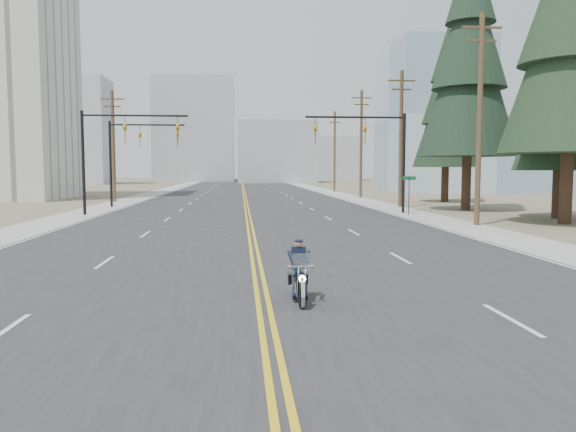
# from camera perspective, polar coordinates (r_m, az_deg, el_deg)

# --- Properties ---
(ground_plane) EXTENTS (400.00, 400.00, 0.00)m
(ground_plane) POSITION_cam_1_polar(r_m,az_deg,el_deg) (7.52, -0.56, -19.58)
(ground_plane) COLOR #776D56
(ground_plane) RESTS_ON ground
(road) EXTENTS (20.00, 200.00, 0.01)m
(road) POSITION_cam_1_polar(r_m,az_deg,el_deg) (76.89, -4.50, 2.45)
(road) COLOR #303033
(road) RESTS_ON ground
(sidewalk_left) EXTENTS (3.00, 200.00, 0.01)m
(sidewalk_left) POSITION_cam_1_polar(r_m,az_deg,el_deg) (77.67, -13.02, 2.37)
(sidewalk_left) COLOR #A5A5A0
(sidewalk_left) RESTS_ON ground
(sidewalk_right) EXTENTS (3.00, 200.00, 0.01)m
(sidewalk_right) POSITION_cam_1_polar(r_m,az_deg,el_deg) (77.82, 4.00, 2.49)
(sidewalk_right) COLOR #A5A5A0
(sidewalk_right) RESTS_ON ground
(traffic_mast_left) EXTENTS (7.10, 0.26, 7.00)m
(traffic_mast_left) POSITION_cam_1_polar(r_m,az_deg,el_deg) (39.78, -17.30, 7.21)
(traffic_mast_left) COLOR black
(traffic_mast_left) RESTS_ON ground
(traffic_mast_right) EXTENTS (7.10, 0.26, 7.00)m
(traffic_mast_right) POSITION_cam_1_polar(r_m,az_deg,el_deg) (40.01, 8.91, 7.35)
(traffic_mast_right) COLOR black
(traffic_mast_right) RESTS_ON ground
(traffic_mast_far) EXTENTS (6.10, 0.26, 7.00)m
(traffic_mast_far) POSITION_cam_1_polar(r_m,az_deg,el_deg) (47.68, -15.63, 6.73)
(traffic_mast_far) COLOR black
(traffic_mast_far) RESTS_ON ground
(street_sign) EXTENTS (0.90, 0.06, 2.62)m
(street_sign) POSITION_cam_1_polar(r_m,az_deg,el_deg) (38.55, 12.20, 2.74)
(street_sign) COLOR black
(street_sign) RESTS_ON ground
(utility_pole_b) EXTENTS (2.20, 0.30, 11.50)m
(utility_pole_b) POSITION_cam_1_polar(r_m,az_deg,el_deg) (32.67, 18.88, 9.59)
(utility_pole_b) COLOR brown
(utility_pole_b) RESTS_ON ground
(utility_pole_c) EXTENTS (2.20, 0.30, 11.00)m
(utility_pole_c) POSITION_cam_1_polar(r_m,az_deg,el_deg) (46.75, 11.39, 7.91)
(utility_pole_c) COLOR brown
(utility_pole_c) RESTS_ON ground
(utility_pole_d) EXTENTS (2.20, 0.30, 11.50)m
(utility_pole_d) POSITION_cam_1_polar(r_m,az_deg,el_deg) (61.29, 7.44, 7.43)
(utility_pole_d) COLOR brown
(utility_pole_d) RESTS_ON ground
(utility_pole_e) EXTENTS (2.20, 0.30, 11.00)m
(utility_pole_e) POSITION_cam_1_polar(r_m,az_deg,el_deg) (77.97, 4.76, 6.69)
(utility_pole_e) COLOR brown
(utility_pole_e) RESTS_ON ground
(utility_pole_left) EXTENTS (2.20, 0.30, 10.50)m
(utility_pole_left) POSITION_cam_1_polar(r_m,az_deg,el_deg) (56.17, -17.33, 6.99)
(utility_pole_left) COLOR brown
(utility_pole_left) RESTS_ON ground
(glass_building) EXTENTS (24.00, 16.00, 20.00)m
(glass_building) POSITION_cam_1_polar(r_m,az_deg,el_deg) (83.71, 18.24, 9.27)
(glass_building) COLOR #9EB5CC
(glass_building) RESTS_ON ground
(haze_bldg_a) EXTENTS (14.00, 12.00, 22.00)m
(haze_bldg_a) POSITION_cam_1_polar(r_m,az_deg,el_deg) (126.86, -20.86, 8.04)
(haze_bldg_a) COLOR #B7BCC6
(haze_bldg_a) RESTS_ON ground
(haze_bldg_b) EXTENTS (18.00, 14.00, 14.00)m
(haze_bldg_b) POSITION_cam_1_polar(r_m,az_deg,el_deg) (132.16, -1.20, 6.47)
(haze_bldg_b) COLOR #ADB2B7
(haze_bldg_b) RESTS_ON ground
(haze_bldg_c) EXTENTS (16.00, 12.00, 18.00)m
(haze_bldg_c) POSITION_cam_1_polar(r_m,az_deg,el_deg) (123.79, 14.34, 7.36)
(haze_bldg_c) COLOR #B7BCC6
(haze_bldg_c) RESTS_ON ground
(haze_bldg_d) EXTENTS (20.00, 15.00, 26.00)m
(haze_bldg_d) POSITION_cam_1_polar(r_m,az_deg,el_deg) (147.61, -9.44, 8.56)
(haze_bldg_d) COLOR #ADB2B7
(haze_bldg_d) RESTS_ON ground
(haze_bldg_e) EXTENTS (14.00, 14.00, 12.00)m
(haze_bldg_e) POSITION_cam_1_polar(r_m,az_deg,el_deg) (158.92, 4.38, 5.81)
(haze_bldg_e) COLOR #B7BCC6
(haze_bldg_e) RESTS_ON ground
(haze_bldg_f) EXTENTS (12.00, 12.00, 16.00)m
(haze_bldg_f) POSITION_cam_1_polar(r_m,az_deg,el_deg) (145.58, -24.91, 6.26)
(haze_bldg_f) COLOR #ADB2B7
(haze_bldg_f) RESTS_ON ground
(motorcyclist) EXTENTS (0.84, 1.88, 1.45)m
(motorcyclist) POSITION_cam_1_polar(r_m,az_deg,el_deg) (13.17, 1.18, -5.61)
(motorcyclist) COLOR black
(motorcyclist) RESTS_ON ground
(conifer_near) EXTENTS (7.57, 7.57, 20.04)m
(conifer_near) POSITION_cam_1_polar(r_m,az_deg,el_deg) (36.35, 26.98, 17.64)
(conifer_near) COLOR #382619
(conifer_near) RESTS_ON ground
(conifer_mid) EXTENTS (5.67, 5.67, 15.13)m
(conifer_mid) POSITION_cam_1_polar(r_m,az_deg,el_deg) (39.83, 26.11, 12.35)
(conifer_mid) COLOR #382619
(conifer_mid) RESTS_ON ground
(conifer_tall) EXTENTS (7.34, 7.34, 20.39)m
(conifer_tall) POSITION_cam_1_polar(r_m,az_deg,el_deg) (45.47, 17.97, 15.47)
(conifer_tall) COLOR #382619
(conifer_tall) RESTS_ON ground
(conifer_far) EXTENTS (6.18, 6.18, 16.56)m
(conifer_far) POSITION_cam_1_polar(r_m,az_deg,el_deg) (55.88, 15.83, 11.18)
(conifer_far) COLOR #382619
(conifer_far) RESTS_ON ground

